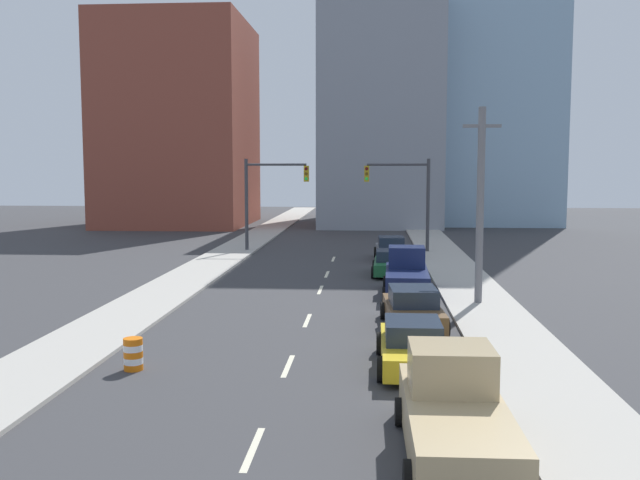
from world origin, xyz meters
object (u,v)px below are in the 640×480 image
object	(u,v)px
sedan_green	(391,264)
sedan_gray	(391,249)
traffic_signal_right	(410,192)
sedan_brown	(413,309)
traffic_signal_left	(264,192)
utility_pole_right_mid	(480,204)
traffic_barrel	(133,354)
sedan_yellow	(413,346)
pickup_truck_navy	(407,276)
pickup_truck_tan	(454,414)

from	to	relation	value
sedan_green	sedan_gray	distance (m)	6.44
traffic_signal_right	sedan_brown	bearing A→B (deg)	-92.60
traffic_signal_left	utility_pole_right_mid	xyz separation A→B (m)	(12.13, -18.71, 0.13)
traffic_signal_right	sedan_brown	world-z (taller)	traffic_signal_right
utility_pole_right_mid	traffic_barrel	xyz separation A→B (m)	(-11.53, -10.77, -3.87)
utility_pole_right_mid	traffic_barrel	world-z (taller)	utility_pole_right_mid
utility_pole_right_mid	traffic_signal_right	bearing A→B (deg)	96.10
traffic_signal_right	sedan_yellow	xyz separation A→B (m)	(-1.37, -28.64, -3.55)
pickup_truck_navy	sedan_gray	world-z (taller)	pickup_truck_navy
traffic_barrel	pickup_truck_navy	size ratio (longest dim) A/B	0.18
traffic_signal_right	utility_pole_right_mid	bearing A→B (deg)	-83.90
traffic_signal_left	sedan_gray	world-z (taller)	traffic_signal_left
traffic_barrel	pickup_truck_navy	distance (m)	15.64
sedan_yellow	sedan_gray	bearing A→B (deg)	90.04
sedan_green	sedan_yellow	bearing A→B (deg)	-87.85
traffic_barrel	sedan_brown	bearing A→B (deg)	35.99
traffic_barrel	sedan_yellow	xyz separation A→B (m)	(8.17, 0.83, 0.19)
sedan_yellow	sedan_green	bearing A→B (deg)	90.60
traffic_signal_left	traffic_signal_right	bearing A→B (deg)	0.00
utility_pole_right_mid	sedan_gray	bearing A→B (deg)	102.81
utility_pole_right_mid	sedan_gray	xyz separation A→B (m)	(-3.36, 14.77, -3.66)
traffic_signal_left	sedan_yellow	bearing A→B (deg)	-72.98
pickup_truck_tan	sedan_brown	world-z (taller)	pickup_truck_tan
utility_pole_right_mid	pickup_truck_tan	size ratio (longest dim) A/B	1.49
traffic_signal_right	sedan_brown	size ratio (longest dim) A/B	1.33
pickup_truck_tan	sedan_yellow	xyz separation A→B (m)	(-0.50, 6.34, -0.19)
sedan_brown	sedan_gray	size ratio (longest dim) A/B	1.11
sedan_gray	pickup_truck_tan	bearing A→B (deg)	-90.62
pickup_truck_tan	pickup_truck_navy	xyz separation A→B (m)	(-0.09, 18.59, 0.02)
traffic_barrel	pickup_truck_navy	xyz separation A→B (m)	(8.57, 13.08, 0.40)
traffic_signal_left	sedan_yellow	size ratio (longest dim) A/B	1.40
utility_pole_right_mid	traffic_barrel	bearing A→B (deg)	-136.97
traffic_signal_left	pickup_truck_navy	xyz separation A→B (m)	(9.17, -16.39, -3.34)
traffic_barrel	sedan_green	size ratio (longest dim) A/B	0.22
pickup_truck_navy	sedan_green	size ratio (longest dim) A/B	1.27
traffic_barrel	sedan_brown	world-z (taller)	sedan_brown
pickup_truck_navy	traffic_barrel	bearing A→B (deg)	-121.63
traffic_signal_left	sedan_green	xyz separation A→B (m)	(8.59, -10.38, -3.58)
traffic_signal_right	sedan_yellow	world-z (taller)	traffic_signal_right
sedan_green	utility_pole_right_mid	bearing A→B (deg)	-65.39
pickup_truck_tan	sedan_gray	bearing A→B (deg)	90.27
utility_pole_right_mid	traffic_barrel	distance (m)	16.24
pickup_truck_tan	sedan_brown	xyz separation A→B (m)	(-0.19, 11.66, -0.16)
traffic_signal_left	sedan_gray	xyz separation A→B (m)	(8.77, -3.94, -3.53)
sedan_yellow	sedan_gray	size ratio (longest dim) A/B	1.05
traffic_signal_left	sedan_brown	xyz separation A→B (m)	(9.08, -23.32, -3.53)
sedan_green	sedan_gray	size ratio (longest dim) A/B	0.96
sedan_gray	sedan_yellow	bearing A→B (deg)	-91.54
utility_pole_right_mid	sedan_yellow	xyz separation A→B (m)	(-3.36, -9.93, -3.68)
sedan_brown	sedan_green	distance (m)	12.95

